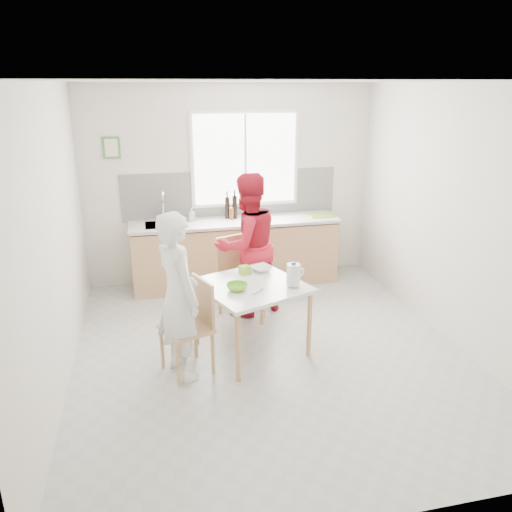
{
  "coord_description": "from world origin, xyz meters",
  "views": [
    {
      "loc": [
        -1.16,
        -4.51,
        2.68
      ],
      "look_at": [
        -0.1,
        0.2,
        1.01
      ],
      "focal_mm": 35.0,
      "sensor_mm": 36.0,
      "label": 1
    }
  ],
  "objects_px": {
    "chair_far": "(238,273)",
    "person_red": "(247,245)",
    "person_white": "(178,296)",
    "chair_left": "(192,322)",
    "dining_table": "(251,291)",
    "bowl_green": "(237,287)",
    "wine_bottle_a": "(235,207)",
    "milk_jug": "(294,274)",
    "bowl_white": "(262,269)",
    "wine_bottle_b": "(227,208)"
  },
  "relations": [
    {
      "from": "chair_far",
      "to": "person_red",
      "type": "height_order",
      "value": "person_red"
    },
    {
      "from": "person_white",
      "to": "chair_left",
      "type": "bearing_deg",
      "value": -90.0
    },
    {
      "from": "dining_table",
      "to": "bowl_green",
      "type": "bearing_deg",
      "value": -144.84
    },
    {
      "from": "chair_left",
      "to": "person_white",
      "type": "relative_size",
      "value": 0.57
    },
    {
      "from": "person_red",
      "to": "wine_bottle_a",
      "type": "height_order",
      "value": "person_red"
    },
    {
      "from": "milk_jug",
      "to": "dining_table",
      "type": "bearing_deg",
      "value": 138.98
    },
    {
      "from": "dining_table",
      "to": "chair_left",
      "type": "distance_m",
      "value": 0.7
    },
    {
      "from": "bowl_white",
      "to": "wine_bottle_a",
      "type": "relative_size",
      "value": 0.66
    },
    {
      "from": "person_white",
      "to": "person_red",
      "type": "height_order",
      "value": "person_red"
    },
    {
      "from": "person_red",
      "to": "bowl_green",
      "type": "bearing_deg",
      "value": 51.95
    },
    {
      "from": "bowl_white",
      "to": "wine_bottle_a",
      "type": "bearing_deg",
      "value": 89.85
    },
    {
      "from": "chair_far",
      "to": "person_white",
      "type": "bearing_deg",
      "value": -144.69
    },
    {
      "from": "chair_far",
      "to": "person_red",
      "type": "bearing_deg",
      "value": -7.54
    },
    {
      "from": "chair_left",
      "to": "bowl_white",
      "type": "bearing_deg",
      "value": 104.31
    },
    {
      "from": "milk_jug",
      "to": "wine_bottle_b",
      "type": "relative_size",
      "value": 0.8
    },
    {
      "from": "wine_bottle_b",
      "to": "person_white",
      "type": "bearing_deg",
      "value": -110.4
    },
    {
      "from": "wine_bottle_a",
      "to": "wine_bottle_b",
      "type": "relative_size",
      "value": 1.07
    },
    {
      "from": "chair_left",
      "to": "wine_bottle_a",
      "type": "height_order",
      "value": "wine_bottle_a"
    },
    {
      "from": "wine_bottle_a",
      "to": "bowl_green",
      "type": "bearing_deg",
      "value": -99.84
    },
    {
      "from": "person_white",
      "to": "wine_bottle_b",
      "type": "xyz_separation_m",
      "value": [
        0.85,
        2.29,
        0.26
      ]
    },
    {
      "from": "wine_bottle_b",
      "to": "chair_far",
      "type": "bearing_deg",
      "value": -93.35
    },
    {
      "from": "dining_table",
      "to": "bowl_white",
      "type": "bearing_deg",
      "value": 60.93
    },
    {
      "from": "bowl_green",
      "to": "milk_jug",
      "type": "xyz_separation_m",
      "value": [
        0.57,
        -0.03,
        0.1
      ]
    },
    {
      "from": "person_red",
      "to": "milk_jug",
      "type": "xyz_separation_m",
      "value": [
        0.25,
        -1.07,
        0.02
      ]
    },
    {
      "from": "bowl_green",
      "to": "wine_bottle_b",
      "type": "bearing_deg",
      "value": 82.92
    },
    {
      "from": "milk_jug",
      "to": "wine_bottle_b",
      "type": "distance_m",
      "value": 2.18
    },
    {
      "from": "chair_left",
      "to": "chair_far",
      "type": "relative_size",
      "value": 0.96
    },
    {
      "from": "dining_table",
      "to": "bowl_green",
      "type": "distance_m",
      "value": 0.23
    },
    {
      "from": "wine_bottle_b",
      "to": "bowl_green",
      "type": "bearing_deg",
      "value": -97.08
    },
    {
      "from": "bowl_green",
      "to": "bowl_white",
      "type": "bearing_deg",
      "value": 52.09
    },
    {
      "from": "milk_jug",
      "to": "person_white",
      "type": "bearing_deg",
      "value": 166.09
    },
    {
      "from": "dining_table",
      "to": "chair_far",
      "type": "bearing_deg",
      "value": 88.09
    },
    {
      "from": "dining_table",
      "to": "chair_far",
      "type": "height_order",
      "value": "chair_far"
    },
    {
      "from": "dining_table",
      "to": "chair_left",
      "type": "height_order",
      "value": "chair_left"
    },
    {
      "from": "bowl_green",
      "to": "person_red",
      "type": "bearing_deg",
      "value": 73.08
    },
    {
      "from": "bowl_green",
      "to": "bowl_white",
      "type": "xyz_separation_m",
      "value": [
        0.36,
        0.46,
        -0.01
      ]
    },
    {
      "from": "bowl_white",
      "to": "milk_jug",
      "type": "xyz_separation_m",
      "value": [
        0.21,
        -0.49,
        0.1
      ]
    },
    {
      "from": "person_red",
      "to": "bowl_white",
      "type": "height_order",
      "value": "person_red"
    },
    {
      "from": "person_white",
      "to": "milk_jug",
      "type": "distance_m",
      "value": 1.17
    },
    {
      "from": "chair_far",
      "to": "bowl_white",
      "type": "relative_size",
      "value": 4.56
    },
    {
      "from": "bowl_green",
      "to": "wine_bottle_b",
      "type": "distance_m",
      "value": 2.15
    },
    {
      "from": "person_white",
      "to": "bowl_green",
      "type": "bearing_deg",
      "value": -94.67
    },
    {
      "from": "person_red",
      "to": "wine_bottle_b",
      "type": "relative_size",
      "value": 5.75
    },
    {
      "from": "person_white",
      "to": "person_red",
      "type": "distance_m",
      "value": 1.52
    },
    {
      "from": "chair_left",
      "to": "milk_jug",
      "type": "distance_m",
      "value": 1.1
    },
    {
      "from": "person_red",
      "to": "milk_jug",
      "type": "bearing_deg",
      "value": 82.28
    },
    {
      "from": "person_red",
      "to": "bowl_white",
      "type": "xyz_separation_m",
      "value": [
        0.04,
        -0.58,
        -0.09
      ]
    },
    {
      "from": "person_red",
      "to": "bowl_green",
      "type": "xyz_separation_m",
      "value": [
        -0.32,
        -1.04,
        -0.08
      ]
    },
    {
      "from": "milk_jug",
      "to": "chair_far",
      "type": "bearing_deg",
      "value": 88.62
    },
    {
      "from": "bowl_white",
      "to": "wine_bottle_a",
      "type": "height_order",
      "value": "wine_bottle_a"
    }
  ]
}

